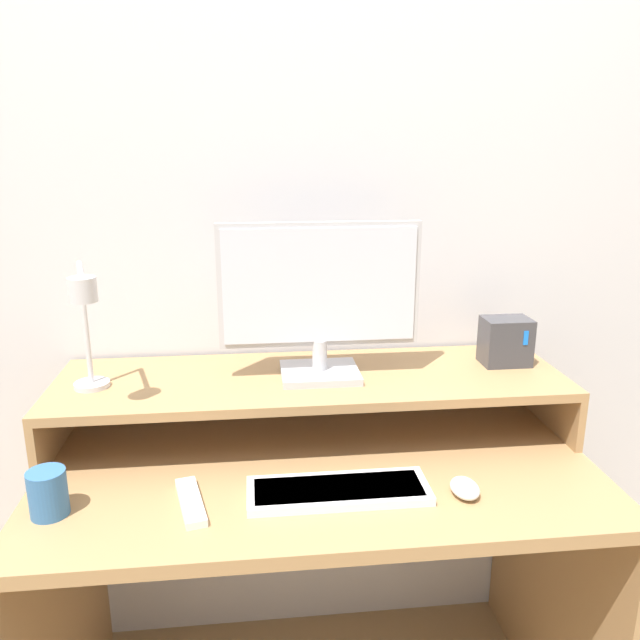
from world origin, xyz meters
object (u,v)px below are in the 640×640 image
at_px(monitor, 320,297).
at_px(mouse, 465,488).
at_px(keyboard, 338,490).
at_px(router_dock, 506,341).
at_px(mug, 48,493).
at_px(desk_lamp, 86,321).
at_px(remote_control, 191,502).

relative_size(monitor, mouse, 5.80).
bearing_deg(monitor, keyboard, -88.85).
height_order(monitor, mouse, monitor).
relative_size(router_dock, mouse, 1.47).
xyz_separation_m(router_dock, mouse, (-0.22, -0.36, -0.19)).
distance_m(router_dock, mug, 1.11).
xyz_separation_m(desk_lamp, mug, (-0.05, -0.20, -0.29)).
bearing_deg(remote_control, mug, -179.85).
relative_size(desk_lamp, router_dock, 2.47).
relative_size(desk_lamp, keyboard, 0.80).
relative_size(desk_lamp, remote_control, 1.70).
bearing_deg(remote_control, monitor, 45.80).
distance_m(desk_lamp, mug, 0.36).
height_order(keyboard, mouse, mouse).
height_order(desk_lamp, router_dock, desk_lamp).
xyz_separation_m(monitor, keyboard, (0.01, -0.30, -0.34)).
xyz_separation_m(router_dock, mug, (-1.05, -0.34, -0.16)).
xyz_separation_m(monitor, remote_control, (-0.29, -0.30, -0.34)).
bearing_deg(mug, mouse, -1.55).
bearing_deg(monitor, router_dock, 4.28).
distance_m(remote_control, mug, 0.27).
bearing_deg(mug, monitor, 28.23).
distance_m(router_dock, keyboard, 0.62).
height_order(monitor, remote_control, monitor).
bearing_deg(desk_lamp, remote_control, -42.69).
xyz_separation_m(monitor, router_dock, (0.48, 0.04, -0.14)).
xyz_separation_m(router_dock, keyboard, (-0.48, -0.33, -0.20)).
distance_m(router_dock, mouse, 0.47).
bearing_deg(desk_lamp, mug, -103.85).
distance_m(monitor, mug, 0.71).
relative_size(router_dock, mug, 1.30).
relative_size(router_dock, remote_control, 0.69).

